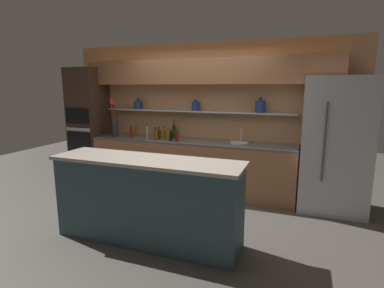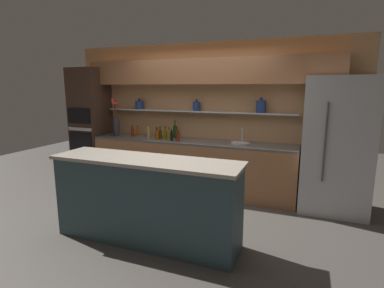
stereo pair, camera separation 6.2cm
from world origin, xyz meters
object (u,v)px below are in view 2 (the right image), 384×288
(bottle_sauce_1, at_px, (138,131))
(bottle_sauce_5, at_px, (172,136))
(oven_tower, at_px, (91,125))
(bottle_spirit_2, at_px, (148,132))
(sink_fixture, at_px, (241,142))
(bottle_oil_4, at_px, (169,135))
(refrigerator, at_px, (336,146))
(bottle_oil_11, at_px, (165,134))
(bottle_sauce_10, at_px, (133,132))
(bottle_sauce_8, at_px, (178,137))
(bottle_oil_7, at_px, (177,135))
(bottle_wine_0, at_px, (175,131))
(bottle_oil_6, at_px, (160,134))
(flower_vase, at_px, (116,123))
(bottle_sauce_3, at_px, (157,133))
(bottle_sauce_9, at_px, (157,135))

(bottle_sauce_1, distance_m, bottle_sauce_5, 0.88)
(oven_tower, bearing_deg, bottle_spirit_2, -0.22)
(sink_fixture, xyz_separation_m, bottle_sauce_1, (-2.01, 0.11, 0.06))
(bottle_sauce_1, bearing_deg, bottle_oil_4, -13.66)
(refrigerator, bearing_deg, bottle_oil_11, -179.53)
(oven_tower, bearing_deg, bottle_sauce_10, 0.07)
(bottle_sauce_8, bearing_deg, bottle_sauce_1, 163.88)
(bottle_oil_4, height_order, bottle_sauce_5, bottle_oil_4)
(bottle_oil_7, bearing_deg, bottle_sauce_8, -59.23)
(bottle_sauce_1, bearing_deg, bottle_wine_0, 3.87)
(bottle_oil_6, bearing_deg, sink_fixture, 1.98)
(refrigerator, xyz_separation_m, bottle_oil_6, (-2.87, -0.00, 0.01))
(bottle_oil_11, bearing_deg, refrigerator, 0.47)
(flower_vase, bearing_deg, bottle_sauce_5, -4.75)
(bottle_oil_7, bearing_deg, flower_vase, -176.85)
(bottle_sauce_3, xyz_separation_m, bottle_oil_11, (0.26, -0.17, 0.02))
(bottle_spirit_2, distance_m, bottle_sauce_8, 0.69)
(sink_fixture, xyz_separation_m, bottle_oil_7, (-1.15, 0.01, 0.06))
(sink_fixture, height_order, bottle_oil_11, sink_fixture)
(oven_tower, xyz_separation_m, sink_fixture, (3.01, 0.01, -0.15))
(oven_tower, relative_size, bottle_sauce_10, 11.22)
(flower_vase, bearing_deg, refrigerator, 0.18)
(bottle_spirit_2, bearing_deg, bottle_sauce_5, -14.95)
(flower_vase, distance_m, bottle_oil_7, 1.25)
(bottle_oil_6, relative_size, bottle_oil_7, 1.02)
(sink_fixture, xyz_separation_m, bottle_sauce_5, (-1.17, -0.16, 0.06))
(bottle_oil_6, distance_m, bottle_sauce_8, 0.43)
(bottle_spirit_2, bearing_deg, bottle_sauce_3, 44.92)
(refrigerator, xyz_separation_m, bottle_wine_0, (-2.67, 0.21, 0.04))
(bottle_spirit_2, relative_size, bottle_sauce_9, 1.24)
(bottle_wine_0, xyz_separation_m, bottle_sauce_5, (0.08, -0.32, -0.04))
(bottle_oil_7, xyz_separation_m, bottle_oil_11, (-0.19, -0.08, 0.01))
(sink_fixture, distance_m, bottle_sauce_5, 1.18)
(sink_fixture, relative_size, bottle_wine_0, 1.00)
(bottle_oil_6, xyz_separation_m, bottle_sauce_9, (-0.00, -0.10, -0.00))
(bottle_wine_0, height_order, bottle_oil_11, bottle_wine_0)
(bottle_spirit_2, height_order, bottle_oil_4, bottle_spirit_2)
(bottle_wine_0, relative_size, bottle_spirit_2, 1.30)
(bottle_sauce_3, relative_size, bottle_sauce_10, 0.92)
(flower_vase, height_order, bottle_oil_6, flower_vase)
(bottle_oil_6, relative_size, bottle_sauce_8, 1.19)
(bottle_sauce_8, relative_size, bottle_sauce_10, 0.94)
(bottle_sauce_10, bearing_deg, bottle_sauce_8, -9.12)
(oven_tower, bearing_deg, bottle_oil_11, -2.03)
(bottle_sauce_1, relative_size, bottle_oil_7, 0.90)
(bottle_oil_6, height_order, bottle_oil_11, bottle_oil_11)
(sink_fixture, distance_m, bottle_sauce_3, 1.60)
(bottle_wine_0, height_order, bottle_oil_4, bottle_wine_0)
(flower_vase, xyz_separation_m, bottle_sauce_3, (0.78, 0.16, -0.18))
(oven_tower, height_order, flower_vase, oven_tower)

